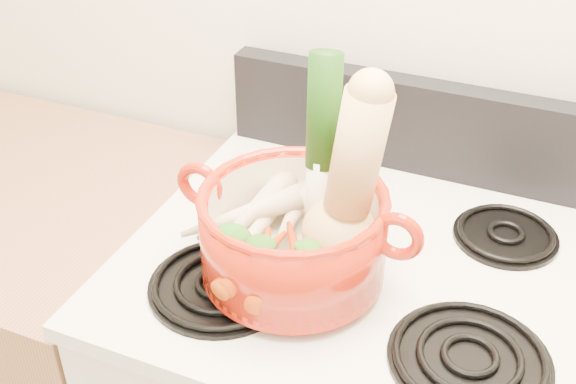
% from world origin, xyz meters
% --- Properties ---
extents(cooktop, '(0.78, 0.67, 0.03)m').
position_xyz_m(cooktop, '(0.00, 1.40, 0.93)').
color(cooktop, silver).
rests_on(cooktop, stove_body).
extents(control_backsplash, '(0.76, 0.05, 0.18)m').
position_xyz_m(control_backsplash, '(0.00, 1.70, 1.04)').
color(control_backsplash, black).
rests_on(control_backsplash, cooktop).
extents(burner_front_left, '(0.22, 0.22, 0.02)m').
position_xyz_m(burner_front_left, '(-0.19, 1.24, 0.96)').
color(burner_front_left, black).
rests_on(burner_front_left, cooktop).
extents(burner_front_right, '(0.22, 0.22, 0.02)m').
position_xyz_m(burner_front_right, '(0.19, 1.24, 0.96)').
color(burner_front_right, black).
rests_on(burner_front_right, cooktop).
extents(burner_back_left, '(0.17, 0.17, 0.02)m').
position_xyz_m(burner_back_left, '(-0.19, 1.54, 0.96)').
color(burner_back_left, black).
rests_on(burner_back_left, cooktop).
extents(burner_back_right, '(0.17, 0.17, 0.02)m').
position_xyz_m(burner_back_right, '(0.19, 1.54, 0.96)').
color(burner_back_right, black).
rests_on(burner_back_right, cooktop).
extents(dutch_oven, '(0.29, 0.29, 0.14)m').
position_xyz_m(dutch_oven, '(-0.10, 1.30, 1.04)').
color(dutch_oven, '#A71C0A').
rests_on(dutch_oven, burner_front_left).
extents(pot_handle_left, '(0.08, 0.02, 0.08)m').
position_xyz_m(pot_handle_left, '(-0.25, 1.31, 1.08)').
color(pot_handle_left, '#A71C0A').
rests_on(pot_handle_left, dutch_oven).
extents(pot_handle_right, '(0.08, 0.02, 0.08)m').
position_xyz_m(pot_handle_right, '(0.06, 1.30, 1.08)').
color(pot_handle_right, '#A71C0A').
rests_on(pot_handle_right, dutch_oven).
extents(squash, '(0.17, 0.13, 0.30)m').
position_xyz_m(squash, '(-0.02, 1.32, 1.14)').
color(squash, '#E5BB75').
rests_on(squash, dutch_oven).
extents(leek, '(0.06, 0.08, 0.32)m').
position_xyz_m(leek, '(-0.08, 1.36, 1.16)').
color(leek, silver).
rests_on(leek, dutch_oven).
extents(ginger, '(0.10, 0.08, 0.04)m').
position_xyz_m(ginger, '(-0.06, 1.37, 1.02)').
color(ginger, tan).
rests_on(ginger, dutch_oven).
extents(parsnip_0, '(0.05, 0.21, 0.06)m').
position_xyz_m(parsnip_0, '(-0.16, 1.31, 1.02)').
color(parsnip_0, beige).
rests_on(parsnip_0, dutch_oven).
extents(parsnip_1, '(0.15, 0.17, 0.05)m').
position_xyz_m(parsnip_1, '(-0.19, 1.34, 1.02)').
color(parsnip_1, beige).
rests_on(parsnip_1, dutch_oven).
extents(parsnip_2, '(0.05, 0.19, 0.06)m').
position_xyz_m(parsnip_2, '(-0.12, 1.37, 1.03)').
color(parsnip_2, beige).
rests_on(parsnip_2, dutch_oven).
extents(parsnip_3, '(0.17, 0.17, 0.06)m').
position_xyz_m(parsnip_3, '(-0.19, 1.32, 1.04)').
color(parsnip_3, beige).
rests_on(parsnip_3, dutch_oven).
extents(parsnip_4, '(0.09, 0.24, 0.07)m').
position_xyz_m(parsnip_4, '(-0.17, 1.34, 1.04)').
color(parsnip_4, beige).
rests_on(parsnip_4, dutch_oven).
extents(carrot_0, '(0.08, 0.17, 0.05)m').
position_xyz_m(carrot_0, '(-0.12, 1.24, 1.01)').
color(carrot_0, '#C9390A').
rests_on(carrot_0, dutch_oven).
extents(carrot_1, '(0.07, 0.16, 0.05)m').
position_xyz_m(carrot_1, '(-0.13, 1.24, 1.02)').
color(carrot_1, '#C24309').
rests_on(carrot_1, dutch_oven).
extents(carrot_2, '(0.11, 0.15, 0.04)m').
position_xyz_m(carrot_2, '(-0.08, 1.27, 1.02)').
color(carrot_2, '#C43509').
rests_on(carrot_2, dutch_oven).
extents(carrot_3, '(0.05, 0.14, 0.04)m').
position_xyz_m(carrot_3, '(-0.13, 1.23, 1.03)').
color(carrot_3, '#C44209').
rests_on(carrot_3, dutch_oven).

